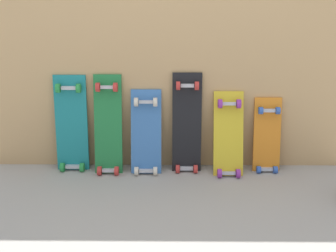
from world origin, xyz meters
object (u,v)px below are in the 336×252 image
(skateboard_black, at_px, (187,127))
(skateboard_orange, at_px, (267,140))
(skateboard_yellow, at_px, (228,138))
(skateboard_blue, at_px, (146,136))
(skateboard_teal, at_px, (71,128))
(skateboard_green, at_px, (108,129))

(skateboard_black, height_order, skateboard_orange, skateboard_black)
(skateboard_yellow, bearing_deg, skateboard_blue, 178.18)
(skateboard_teal, height_order, skateboard_yellow, skateboard_teal)
(skateboard_yellow, bearing_deg, skateboard_green, 178.57)
(skateboard_black, xyz_separation_m, skateboard_yellow, (0.30, -0.05, -0.07))
(skateboard_green, distance_m, skateboard_orange, 1.16)
(skateboard_yellow, bearing_deg, skateboard_black, 171.11)
(skateboard_blue, xyz_separation_m, skateboard_orange, (0.89, 0.03, -0.03))
(skateboard_blue, distance_m, skateboard_black, 0.30)
(skateboard_green, xyz_separation_m, skateboard_blue, (0.27, -0.00, -0.05))
(skateboard_yellow, relative_size, skateboard_orange, 1.07)
(skateboard_green, xyz_separation_m, skateboard_black, (0.57, 0.03, 0.01))
(skateboard_teal, distance_m, skateboard_blue, 0.55)
(skateboard_yellow, bearing_deg, skateboard_orange, 8.88)
(skateboard_blue, bearing_deg, skateboard_orange, 1.70)
(skateboard_green, relative_size, skateboard_blue, 1.16)
(skateboard_teal, xyz_separation_m, skateboard_orange, (1.43, -0.01, -0.09))
(skateboard_black, xyz_separation_m, skateboard_orange, (0.59, -0.00, -0.09))
(skateboard_orange, bearing_deg, skateboard_green, -178.83)
(skateboard_teal, distance_m, skateboard_black, 0.84)
(skateboard_blue, bearing_deg, skateboard_black, 5.38)
(skateboard_orange, bearing_deg, skateboard_teal, 179.59)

